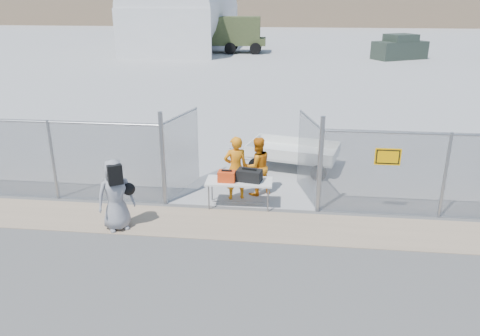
# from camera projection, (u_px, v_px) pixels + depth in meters

# --- Properties ---
(ground) EXTENTS (160.00, 160.00, 0.00)m
(ground) POSITION_uv_depth(u_px,v_px,m) (230.00, 245.00, 10.37)
(ground) COLOR #4C4C4C
(tarmac_inside) EXTENTS (160.00, 80.00, 0.01)m
(tarmac_inside) POSITION_uv_depth(u_px,v_px,m) (284.00, 47.00, 49.48)
(tarmac_inside) COLOR #9C9C9C
(tarmac_inside) RESTS_ON ground
(dirt_strip) EXTENTS (44.00, 1.60, 0.01)m
(dirt_strip) POSITION_uv_depth(u_px,v_px,m) (235.00, 225.00, 11.30)
(dirt_strip) COLOR #9D866A
(dirt_strip) RESTS_ON ground
(chain_link_fence) EXTENTS (40.00, 0.20, 2.20)m
(chain_link_fence) POSITION_uv_depth(u_px,v_px,m) (240.00, 168.00, 11.85)
(chain_link_fence) COLOR gray
(chain_link_fence) RESTS_ON ground
(quonset_hangar) EXTENTS (9.00, 18.00, 8.00)m
(quonset_hangar) POSITION_uv_depth(u_px,v_px,m) (185.00, 8.00, 47.32)
(quonset_hangar) COLOR silver
(quonset_hangar) RESTS_ON ground
(folding_table) EXTENTS (1.72, 0.76, 0.72)m
(folding_table) POSITION_uv_depth(u_px,v_px,m) (239.00, 193.00, 12.18)
(folding_table) COLOR silver
(folding_table) RESTS_ON ground
(orange_bag) EXTENTS (0.44, 0.30, 0.27)m
(orange_bag) POSITION_uv_depth(u_px,v_px,m) (227.00, 176.00, 11.96)
(orange_bag) COLOR #E93F12
(orange_bag) RESTS_ON folding_table
(black_duffel) EXTENTS (0.68, 0.48, 0.30)m
(black_duffel) POSITION_uv_depth(u_px,v_px,m) (249.00, 175.00, 11.98)
(black_duffel) COLOR black
(black_duffel) RESTS_ON folding_table
(security_worker_left) EXTENTS (0.75, 0.61, 1.76)m
(security_worker_left) POSITION_uv_depth(u_px,v_px,m) (236.00, 168.00, 12.47)
(security_worker_left) COLOR orange
(security_worker_left) RESTS_ON ground
(security_worker_right) EXTENTS (1.00, 0.94, 1.64)m
(security_worker_right) POSITION_uv_depth(u_px,v_px,m) (257.00, 166.00, 12.77)
(security_worker_right) COLOR orange
(security_worker_right) RESTS_ON ground
(visitor) EXTENTS (1.01, 0.92, 1.73)m
(visitor) POSITION_uv_depth(u_px,v_px,m) (116.00, 195.00, 10.84)
(visitor) COLOR gray
(visitor) RESTS_ON ground
(utility_trailer) EXTENTS (3.91, 2.63, 0.87)m
(utility_trailer) POSITION_uv_depth(u_px,v_px,m) (293.00, 155.00, 14.86)
(utility_trailer) COLOR silver
(utility_trailer) RESTS_ON ground
(military_truck) EXTENTS (7.09, 2.95, 3.32)m
(military_truck) POSITION_uv_depth(u_px,v_px,m) (229.00, 35.00, 44.42)
(military_truck) COLOR #3E4825
(military_truck) RESTS_ON ground
(parked_vehicle_near) EXTENTS (4.96, 3.99, 2.05)m
(parked_vehicle_near) POSITION_uv_depth(u_px,v_px,m) (400.00, 47.00, 40.10)
(parked_vehicle_near) COLOR #2D382E
(parked_vehicle_near) RESTS_ON ground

